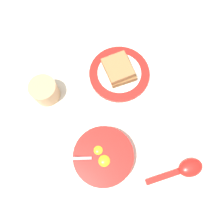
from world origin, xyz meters
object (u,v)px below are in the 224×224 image
at_px(egg_bowl, 104,157).
at_px(drinking_cup, 45,91).
at_px(toast_plate, 119,74).
at_px(soup_spoon, 186,169).
at_px(toast_sandwich, 119,70).

height_order(egg_bowl, drinking_cup, egg_bowl).
height_order(egg_bowl, toast_plate, egg_bowl).
distance_m(egg_bowl, soup_spoon, 0.22).
relative_size(toast_plate, drinking_cup, 2.40).
height_order(toast_plate, toast_sandwich, toast_sandwich).
bearing_deg(toast_sandwich, toast_plate, 160.77).
xyz_separation_m(toast_sandwich, drinking_cup, (0.22, -0.00, -0.00)).
distance_m(soup_spoon, drinking_cup, 0.44).
xyz_separation_m(egg_bowl, toast_sandwich, (-0.12, -0.23, 0.01)).
height_order(toast_plate, soup_spoon, soup_spoon).
xyz_separation_m(toast_plate, drinking_cup, (0.22, -0.00, 0.03)).
bearing_deg(toast_plate, egg_bowl, 62.20).
bearing_deg(egg_bowl, soup_spoon, 153.90).
height_order(toast_plate, drinking_cup, drinking_cup).
distance_m(toast_plate, toast_sandwich, 0.03).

